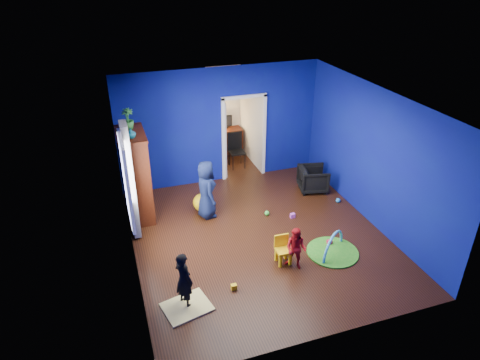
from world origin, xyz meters
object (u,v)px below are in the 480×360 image
object	(u,v)px
play_mat	(332,252)
folding_chair	(237,151)
vase	(131,133)
crt_tv	(137,174)
hopper_ball	(202,202)
study_desk	(227,141)
tv_armoire	(135,176)
child_black	(184,280)
toddler_red	(296,249)
child_navy	(206,190)
armchair	(313,179)
kid_chair	(284,251)

from	to	relation	value
play_mat	folding_chair	bearing A→B (deg)	97.76
vase	play_mat	size ratio (longest dim) A/B	0.20
crt_tv	hopper_ball	bearing A→B (deg)	-11.66
crt_tv	study_desk	size ratio (longest dim) A/B	0.80
tv_armoire	play_mat	distance (m)	4.39
child_black	folding_chair	bearing A→B (deg)	-55.36
toddler_red	crt_tv	distance (m)	3.76
hopper_ball	study_desk	distance (m)	3.22
hopper_ball	play_mat	xyz separation A→B (m)	(2.03, -2.33, -0.19)
hopper_ball	tv_armoire	bearing A→B (deg)	168.68
child_black	play_mat	bearing A→B (deg)	-109.46
child_black	folding_chair	distance (m)	5.28
crt_tv	toddler_red	bearing A→B (deg)	-48.27
child_navy	play_mat	xyz separation A→B (m)	(1.98, -2.08, -0.65)
tv_armoire	crt_tv	world-z (taller)	tv_armoire
folding_chair	armchair	bearing A→B (deg)	-53.47
vase	play_mat	xyz separation A→B (m)	(3.40, -2.31, -2.05)
child_navy	kid_chair	xyz separation A→B (m)	(0.95, -2.05, -0.41)
armchair	folding_chair	bearing A→B (deg)	49.15
study_desk	kid_chair	bearing A→B (deg)	-95.09
toddler_red	crt_tv	world-z (taller)	crt_tv
child_navy	hopper_ball	world-z (taller)	child_navy
kid_chair	tv_armoire	bearing A→B (deg)	134.90
crt_tv	kid_chair	bearing A→B (deg)	-47.92
tv_armoire	kid_chair	distance (m)	3.57
child_navy	study_desk	size ratio (longest dim) A/B	1.50
toddler_red	kid_chair	size ratio (longest dim) A/B	1.67
child_navy	tv_armoire	xyz separation A→B (m)	(-1.42, 0.52, 0.32)
child_navy	tv_armoire	world-z (taller)	tv_armoire
vase	play_mat	world-z (taller)	vase
toddler_red	hopper_ball	xyz separation A→B (m)	(-1.15, 2.50, -0.21)
toddler_red	study_desk	xyz separation A→B (m)	(0.31, 5.36, -0.04)
hopper_ball	study_desk	bearing A→B (deg)	63.05
vase	child_navy	bearing A→B (deg)	-8.97
study_desk	play_mat	bearing A→B (deg)	-83.66
crt_tv	child_navy	bearing A→B (deg)	-20.84
hopper_ball	play_mat	size ratio (longest dim) A/B	0.41
vase	tv_armoire	distance (m)	1.12
vase	folding_chair	bearing A→B (deg)	34.37
study_desk	folding_chair	size ratio (longest dim) A/B	0.96
vase	hopper_ball	xyz separation A→B (m)	(1.37, 0.03, -1.85)
toddler_red	vase	world-z (taller)	vase
crt_tv	kid_chair	xyz separation A→B (m)	(2.32, -2.57, -0.77)
toddler_red	play_mat	xyz separation A→B (m)	(0.89, 0.16, -0.40)
child_black	folding_chair	world-z (taller)	child_black
crt_tv	play_mat	distance (m)	4.37
study_desk	folding_chair	world-z (taller)	folding_chair
vase	folding_chair	world-z (taller)	vase
vase	kid_chair	size ratio (longest dim) A/B	0.40
toddler_red	study_desk	bearing A→B (deg)	131.18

